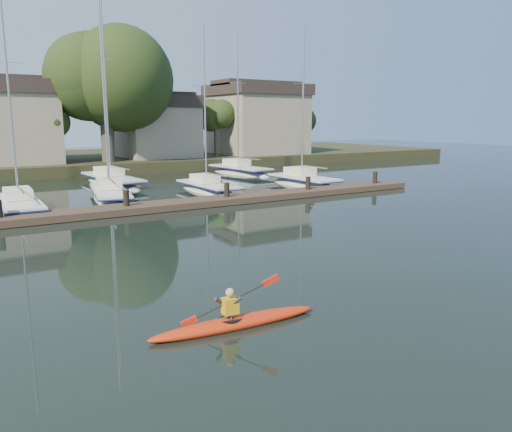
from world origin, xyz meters
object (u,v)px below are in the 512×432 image
dock (180,204)px  sailboat_6 (112,187)px  sailboat_2 (110,201)px  sailboat_4 (303,188)px  kayak (235,320)px  sailboat_7 (240,176)px  sailboat_1 (20,214)px  sailboat_3 (208,194)px

dock → sailboat_6: size_ratio=2.06×
sailboat_2 → sailboat_4: 14.18m
kayak → sailboat_4: size_ratio=0.34×
dock → sailboat_4: bearing=19.2°
kayak → sailboat_7: 34.04m
sailboat_2 → sailboat_7: bearing=40.8°
sailboat_6 → sailboat_7: 12.07m
sailboat_4 → sailboat_6: size_ratio=0.78×
dock → sailboat_1: size_ratio=2.54×
sailboat_6 → sailboat_7: sailboat_6 is taller
sailboat_4 → sailboat_7: (-0.01, 9.48, 0.00)m
dock → sailboat_1: bearing=154.2°
kayak → sailboat_3: bearing=69.6°
sailboat_2 → sailboat_4: bearing=5.5°
kayak → sailboat_7: size_ratio=0.31×
dock → sailboat_6: bearing=91.3°
dock → sailboat_7: 17.94m
sailboat_6 → sailboat_2: bearing=-110.9°
dock → sailboat_2: 5.80m
dock → sailboat_7: sailboat_7 is taller
sailboat_3 → sailboat_4: 7.61m
kayak → dock: kayak is taller
sailboat_4 → sailboat_7: bearing=88.0°
sailboat_1 → sailboat_7: bearing=28.2°
kayak → sailboat_1: sailboat_1 is taller
kayak → sailboat_2: bearing=86.3°
sailboat_1 → kayak: bearing=-81.9°
sailboat_2 → sailboat_6: bearing=83.3°
sailboat_1 → sailboat_6: (7.43, 8.50, -0.01)m
sailboat_4 → sailboat_6: bearing=143.8°
sailboat_3 → sailboat_7: bearing=47.8°
kayak → sailboat_4: (17.13, 19.93, -0.38)m
sailboat_1 → sailboat_6: bearing=50.2°
dock → kayak: bearing=-108.8°
sailboat_1 → sailboat_7: size_ratio=0.97×
sailboat_2 → kayak: bearing=-87.8°
sailboat_3 → dock: bearing=-132.0°
sailboat_6 → sailboat_7: size_ratio=1.19×
sailboat_4 → sailboat_7: size_ratio=0.93×
dock → sailboat_3: bearing=49.3°
kayak → sailboat_3: (9.56, 20.68, -0.35)m
sailboat_2 → sailboat_4: sailboat_2 is taller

